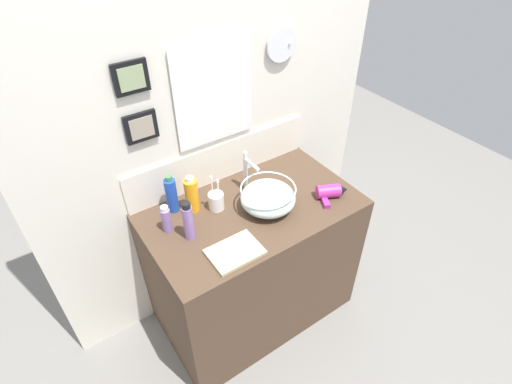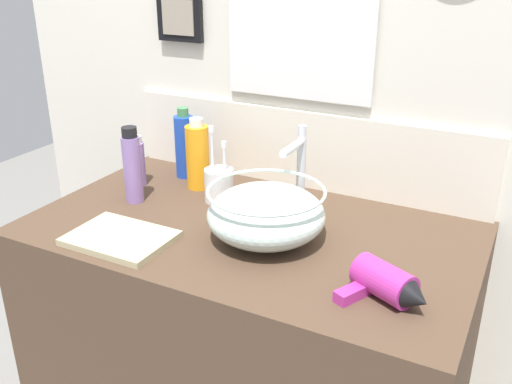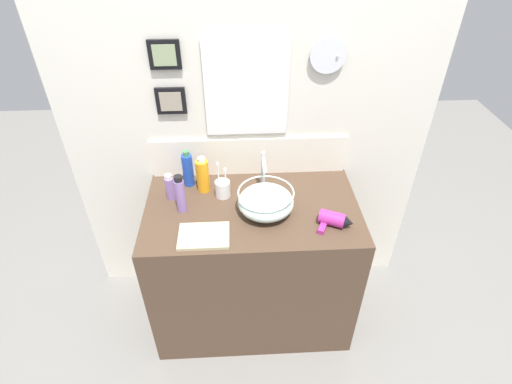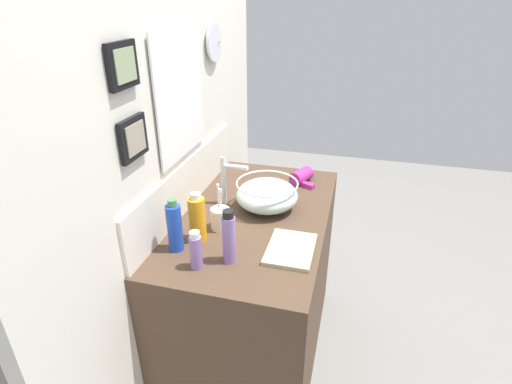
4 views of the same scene
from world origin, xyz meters
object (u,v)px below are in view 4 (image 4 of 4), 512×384
object	(u,v)px
shampoo_bottle	(196,251)
lotion_bottle	(230,238)
faucet	(227,177)
toothbrush_cup	(220,218)
hand_towel	(291,249)
glass_bowl_sink	(267,195)
hair_drier	(303,176)
spray_bottle	(175,227)
soap_dispenser	(197,219)

from	to	relation	value
shampoo_bottle	lotion_bottle	distance (m)	0.13
faucet	toothbrush_cup	distance (m)	0.24
hand_towel	shampoo_bottle	bearing A→B (deg)	121.17
toothbrush_cup	shampoo_bottle	bearing A→B (deg)	-178.63
faucet	toothbrush_cup	bearing A→B (deg)	-169.07
glass_bowl_sink	faucet	world-z (taller)	faucet
toothbrush_cup	lotion_bottle	distance (m)	0.24
faucet	lotion_bottle	distance (m)	0.45
faucet	lotion_bottle	bearing A→B (deg)	-160.01
shampoo_bottle	hand_towel	bearing A→B (deg)	-58.83
hair_drier	spray_bottle	size ratio (longest dim) A/B	0.88
glass_bowl_sink	lotion_bottle	size ratio (longest dim) A/B	1.33
shampoo_bottle	spray_bottle	xyz separation A→B (m)	(0.09, 0.12, 0.03)
shampoo_bottle	hand_towel	xyz separation A→B (m)	(0.19, -0.31, -0.06)
glass_bowl_sink	spray_bottle	distance (m)	0.48
faucet	shampoo_bottle	world-z (taller)	faucet
soap_dispenser	hair_drier	bearing A→B (deg)	-26.35
glass_bowl_sink	toothbrush_cup	distance (m)	0.26
glass_bowl_sink	lotion_bottle	xyz separation A→B (m)	(-0.42, 0.03, 0.03)
glass_bowl_sink	faucet	size ratio (longest dim) A/B	1.22
spray_bottle	hand_towel	size ratio (longest dim) A/B	0.89
glass_bowl_sink	hair_drier	distance (m)	0.35
glass_bowl_sink	spray_bottle	xyz separation A→B (m)	(-0.40, 0.26, 0.03)
spray_bottle	faucet	bearing A→B (deg)	-9.99
toothbrush_cup	soap_dispenser	world-z (taller)	toothbrush_cup
faucet	soap_dispenser	xyz separation A→B (m)	(-0.32, 0.01, -0.04)
soap_dispenser	lotion_bottle	size ratio (longest dim) A/B	0.98
spray_bottle	hand_towel	bearing A→B (deg)	-76.88
faucet	spray_bottle	xyz separation A→B (m)	(-0.40, 0.07, -0.03)
faucet	soap_dispenser	distance (m)	0.32
glass_bowl_sink	hair_drier	xyz separation A→B (m)	(0.33, -0.12, -0.03)
hair_drier	spray_bottle	world-z (taller)	spray_bottle
shampoo_bottle	lotion_bottle	size ratio (longest dim) A/B	0.71
hair_drier	shampoo_bottle	bearing A→B (deg)	162.51
soap_dispenser	hand_towel	bearing A→B (deg)	-87.41
soap_dispenser	hand_towel	world-z (taller)	soap_dispenser
faucet	shampoo_bottle	distance (m)	0.50
soap_dispenser	lotion_bottle	world-z (taller)	lotion_bottle
toothbrush_cup	spray_bottle	distance (m)	0.22
faucet	lotion_bottle	size ratio (longest dim) A/B	1.09
glass_bowl_sink	hand_towel	size ratio (longest dim) A/B	1.17
glass_bowl_sink	soap_dispenser	distance (m)	0.38
glass_bowl_sink	toothbrush_cup	world-z (taller)	toothbrush_cup
faucet	hair_drier	world-z (taller)	faucet
hair_drier	soap_dispenser	distance (m)	0.72
glass_bowl_sink	faucet	bearing A→B (deg)	90.00
hair_drier	soap_dispenser	xyz separation A→B (m)	(-0.65, 0.32, 0.06)
hand_towel	glass_bowl_sink	bearing A→B (deg)	28.77
glass_bowl_sink	spray_bottle	size ratio (longest dim) A/B	1.31
glass_bowl_sink	lotion_bottle	distance (m)	0.43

